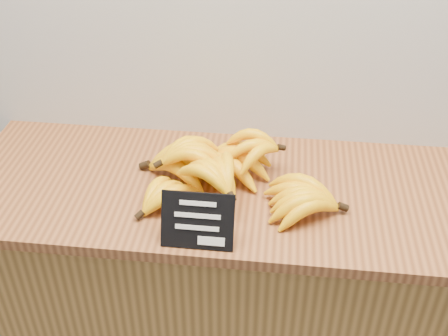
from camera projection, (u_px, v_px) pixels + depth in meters
counter at (226, 307)px, 1.75m from camera, size 1.30×0.50×0.90m
counter_top at (226, 189)px, 1.47m from camera, size 1.40×0.54×0.03m
chalkboard_sign at (197, 221)px, 1.25m from camera, size 0.17×0.06×0.12m
banana_pile at (222, 169)px, 1.44m from camera, size 0.54×0.39×0.12m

